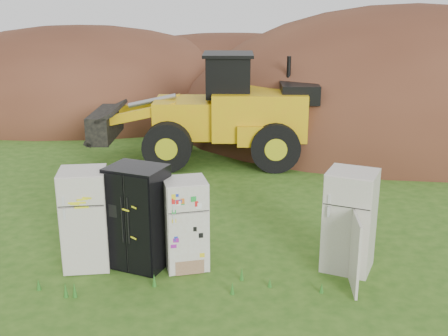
% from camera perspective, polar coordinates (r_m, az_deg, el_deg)
% --- Properties ---
extents(ground, '(120.00, 120.00, 0.00)m').
position_cam_1_polar(ground, '(10.47, -0.38, -9.92)').
color(ground, '#2A5115').
rests_on(ground, ground).
extents(fridge_leftmost, '(0.92, 0.89, 1.83)m').
position_cam_1_polar(fridge_leftmost, '(10.43, -13.92, -5.04)').
color(fridge_leftmost, beige).
rests_on(fridge_leftmost, ground).
extents(fridge_black_side, '(1.20, 1.08, 1.89)m').
position_cam_1_polar(fridge_black_side, '(10.26, -8.70, -4.92)').
color(fridge_black_side, black).
rests_on(fridge_black_side, ground).
extents(fridge_sticker, '(0.89, 0.85, 1.66)m').
position_cam_1_polar(fridge_sticker, '(10.16, -3.91, -5.67)').
color(fridge_sticker, silver).
rests_on(fridge_sticker, ground).
extents(fridge_open_door, '(1.07, 1.03, 1.85)m').
position_cam_1_polar(fridge_open_door, '(10.28, 12.65, -5.24)').
color(fridge_open_door, beige).
rests_on(fridge_open_door, ground).
extents(wheel_loader, '(6.61, 2.75, 3.18)m').
position_cam_1_polar(wheel_loader, '(16.53, -2.37, 6.11)').
color(wheel_loader, '#C98F0D').
rests_on(wheel_loader, ground).
extents(dirt_mound_right, '(17.10, 12.54, 8.98)m').
position_cam_1_polar(dirt_mound_right, '(21.91, 18.04, 3.79)').
color(dirt_mound_right, '#442216').
rests_on(dirt_mound_right, ground).
extents(dirt_mound_left, '(16.75, 12.56, 7.06)m').
position_cam_1_polar(dirt_mound_left, '(25.99, -14.10, 6.13)').
color(dirt_mound_left, '#442216').
rests_on(dirt_mound_left, ground).
extents(dirt_mound_back, '(18.58, 12.39, 6.15)m').
position_cam_1_polar(dirt_mound_back, '(26.92, 0.65, 7.02)').
color(dirt_mound_back, '#442216').
rests_on(dirt_mound_back, ground).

